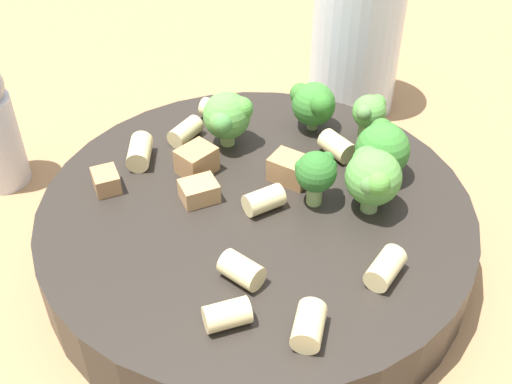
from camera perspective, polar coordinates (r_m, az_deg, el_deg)
ground_plane at (r=0.42m, az=0.00°, el=-5.37°), size 2.00×2.00×0.00m
pasta_bowl at (r=0.41m, az=0.00°, el=-2.99°), size 0.27×0.27×0.04m
broccoli_floret_0 at (r=0.43m, az=-2.57°, el=6.73°), size 0.03×0.03×0.04m
broccoli_floret_1 at (r=0.45m, az=10.04°, el=6.93°), size 0.03×0.02×0.03m
broccoli_floret_2 at (r=0.41m, az=11.23°, el=3.90°), size 0.04×0.03×0.04m
broccoli_floret_3 at (r=0.38m, az=10.32°, el=1.34°), size 0.03×0.04×0.04m
broccoli_floret_4 at (r=0.38m, az=5.36°, el=1.75°), size 0.03×0.03×0.04m
broccoli_floret_5 at (r=0.45m, az=5.11°, el=7.84°), size 0.03×0.04×0.04m
rigatoni_0 at (r=0.43m, az=7.21°, el=4.05°), size 0.02×0.03×0.01m
rigatoni_1 at (r=0.32m, az=4.72°, el=-11.75°), size 0.03×0.02×0.02m
rigatoni_2 at (r=0.47m, az=-3.47°, el=7.25°), size 0.02×0.03×0.01m
rigatoni_3 at (r=0.43m, az=-10.29°, el=3.54°), size 0.03×0.03×0.02m
rigatoni_4 at (r=0.35m, az=11.37°, el=-6.70°), size 0.03×0.02×0.01m
rigatoni_5 at (r=0.45m, az=-6.29°, el=5.36°), size 0.03×0.02×0.01m
rigatoni_6 at (r=0.35m, az=-1.29°, el=-6.96°), size 0.02×0.02×0.01m
rigatoni_7 at (r=0.33m, az=-2.58°, el=-10.84°), size 0.03×0.02×0.01m
rigatoni_8 at (r=0.39m, az=0.79°, el=-0.67°), size 0.03×0.02×0.01m
chicken_chunk_0 at (r=0.41m, az=2.85°, el=2.18°), size 0.02×0.03×0.02m
chicken_chunk_1 at (r=0.41m, az=-13.18°, el=0.97°), size 0.02×0.02×0.01m
chicken_chunk_2 at (r=0.42m, az=-5.20°, el=2.88°), size 0.02×0.02×0.02m
chicken_chunk_3 at (r=0.40m, az=-5.08°, el=0.08°), size 0.03×0.03×0.01m
drinking_glass at (r=0.55m, az=8.77°, el=12.26°), size 0.07×0.07×0.12m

